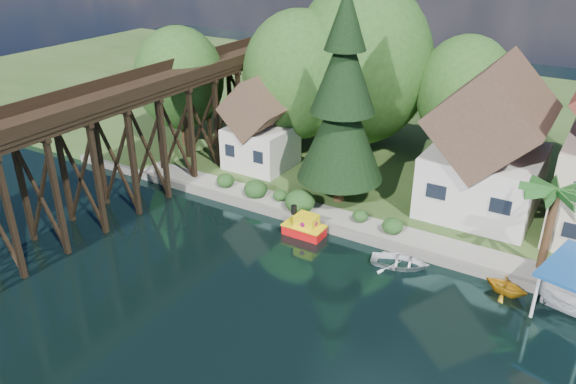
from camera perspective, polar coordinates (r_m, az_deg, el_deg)
name	(u,v)px	position (r m, az deg, el deg)	size (l,w,h in m)	color
ground	(281,296)	(32.73, -0.70, -10.56)	(140.00, 140.00, 0.00)	black
bank	(454,126)	(61.14, 16.48, 6.41)	(140.00, 52.00, 0.50)	#2A451B
seawall	(399,248)	(37.21, 11.17, -5.63)	(60.00, 0.40, 0.62)	slate
promenade	(435,245)	(37.70, 14.75, -5.21)	(50.00, 2.60, 0.06)	gray
trestle_bridge	(134,133)	(43.07, -15.42, 5.78)	(4.12, 44.18, 9.30)	black
house_left	(487,149)	(41.51, 19.60, 4.13)	(7.64, 8.64, 11.02)	silver
shed	(261,129)	(47.18, -2.79, 6.45)	(5.09, 5.40, 7.85)	silver
bg_trees	(431,90)	(47.09, 14.34, 10.06)	(49.90, 13.30, 10.57)	#382314
shrubs	(294,198)	(40.92, 0.66, -0.59)	(15.76, 2.47, 1.70)	#183A14
conifer	(343,104)	(39.68, 5.57, 8.87)	(6.28, 6.28, 15.47)	#382314
palm_tree	(556,195)	(35.24, 25.62, -0.26)	(5.20, 5.20, 5.65)	#382314
tugboat	(305,227)	(38.34, 1.71, -3.57)	(2.86, 1.58, 2.07)	red
boat_white_a	(400,261)	(35.82, 11.32, -6.87)	(2.59, 3.62, 0.75)	white
boat_canopy	(576,295)	(34.25, 27.19, -9.28)	(4.35, 5.47, 3.11)	silver
boat_yellow	(507,284)	(34.92, 21.32, -8.71)	(2.11, 2.44, 1.29)	gold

